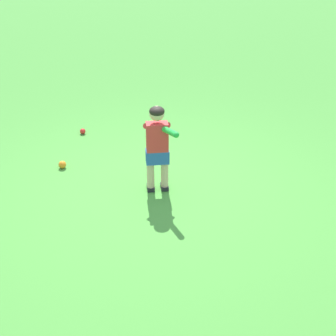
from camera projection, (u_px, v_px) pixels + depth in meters
The scene contains 4 objects.
ground_plane at pixel (157, 184), 5.43m from camera, with size 40.00×40.00×0.00m, color #479338.
child_batter at pixel (158, 142), 5.00m from camera, with size 0.31×0.64×1.08m.
play_ball_by_bucket at pixel (62, 165), 5.78m from camera, with size 0.10×0.10×0.10m, color orange.
play_ball_center_lawn at pixel (83, 131), 6.78m from camera, with size 0.09×0.09×0.09m, color red.
Camera 1 is at (1.83, 4.31, 2.76)m, focal length 46.45 mm.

